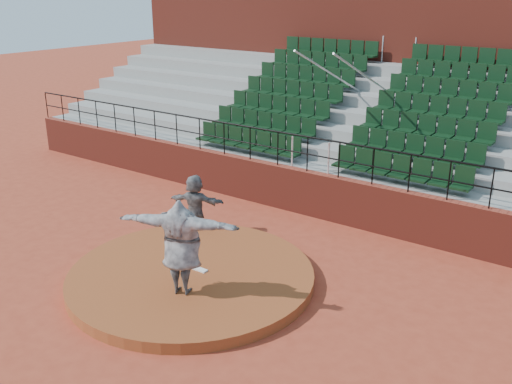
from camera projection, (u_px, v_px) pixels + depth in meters
The scene contains 9 objects.
ground at pixel (192, 281), 12.85m from camera, with size 90.00×90.00×0.00m, color #A63C25.
pitchers_mound at pixel (192, 276), 12.81m from camera, with size 5.50×5.50×0.25m, color brown.
pitching_rubber at pixel (196, 268), 12.87m from camera, with size 0.60×0.15×0.03m, color white.
boundary_wall at pixel (306, 192), 16.45m from camera, with size 24.00×0.30×1.30m, color maroon.
wall_railing at pixel (308, 146), 15.98m from camera, with size 24.04×0.05×1.03m.
seating_deck at pixel (363, 139), 18.97m from camera, with size 24.00×5.97×4.63m.
press_box_facade at pixel (413, 63), 21.28m from camera, with size 24.00×3.00×7.10m, color maroon.
pitcher at pixel (181, 247), 11.58m from camera, with size 2.53×0.69×2.06m, color black.
fielder at pixel (195, 204), 15.15m from camera, with size 1.50×0.48×1.62m, color black.
Camera 1 is at (7.79, -8.43, 6.28)m, focal length 40.00 mm.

